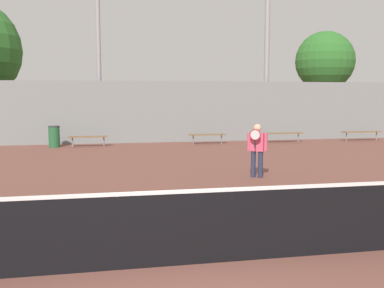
{
  "coord_description": "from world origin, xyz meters",
  "views": [
    {
      "loc": [
        -0.98,
        -6.02,
        2.4
      ],
      "look_at": [
        1.68,
        7.42,
        0.88
      ],
      "focal_mm": 42.0,
      "sensor_mm": 36.0,
      "label": 1
    }
  ],
  "objects": [
    {
      "name": "bench_by_gate",
      "position": [
        12.16,
        15.0,
        0.44
      ],
      "size": [
        2.14,
        0.4,
        0.48
      ],
      "color": "brown",
      "rests_on": "ground_plane"
    },
    {
      "name": "back_fence",
      "position": [
        0.0,
        16.26,
        1.52
      ],
      "size": [
        31.18,
        0.06,
        3.05
      ],
      "color": "gray",
      "rests_on": "ground_plane"
    },
    {
      "name": "light_pole_far_right",
      "position": [
        7.57,
        16.82,
        5.91
      ],
      "size": [
        0.9,
        0.6,
        10.3
      ],
      "color": "#939399",
      "rests_on": "ground_plane"
    },
    {
      "name": "bench_courtside_far",
      "position": [
        3.94,
        15.0,
        0.44
      ],
      "size": [
        1.75,
        0.4,
        0.48
      ],
      "color": "brown",
      "rests_on": "ground_plane"
    },
    {
      "name": "bench_adjacent_court",
      "position": [
        7.81,
        15.0,
        0.44
      ],
      "size": [
        2.08,
        0.4,
        0.48
      ],
      "color": "brown",
      "rests_on": "ground_plane"
    },
    {
      "name": "tennis_net",
      "position": [
        0.0,
        0.0,
        0.55
      ],
      "size": [
        12.04,
        0.09,
        1.08
      ],
      "color": "black",
      "rests_on": "ground_plane"
    },
    {
      "name": "tree_dark_dense",
      "position": [
        14.21,
        23.16,
        4.68
      ],
      "size": [
        4.07,
        4.07,
        6.73
      ],
      "color": "brown",
      "rests_on": "ground_plane"
    },
    {
      "name": "bench_courtside_near",
      "position": [
        -1.68,
        15.0,
        0.44
      ],
      "size": [
        1.76,
        0.4,
        0.48
      ],
      "color": "brown",
      "rests_on": "ground_plane"
    },
    {
      "name": "light_pole_near_left",
      "position": [
        -1.14,
        16.71,
        6.3
      ],
      "size": [
        0.9,
        0.6,
        10.32
      ],
      "color": "#939399",
      "rests_on": "ground_plane"
    },
    {
      "name": "ground_plane",
      "position": [
        0.0,
        0.0,
        0.0
      ],
      "size": [
        100.0,
        100.0,
        0.0
      ],
      "primitive_type": "plane",
      "color": "brown"
    },
    {
      "name": "tennis_player",
      "position": [
        3.35,
        6.21,
        0.89
      ],
      "size": [
        0.55,
        0.52,
        1.55
      ],
      "rotation": [
        0.0,
        0.0,
        -0.56
      ],
      "color": "#282D47",
      "rests_on": "ground_plane"
    },
    {
      "name": "trash_bin",
      "position": [
        -3.19,
        15.08,
        0.49
      ],
      "size": [
        0.52,
        0.52,
        0.98
      ],
      "color": "#235B33",
      "rests_on": "ground_plane"
    }
  ]
}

